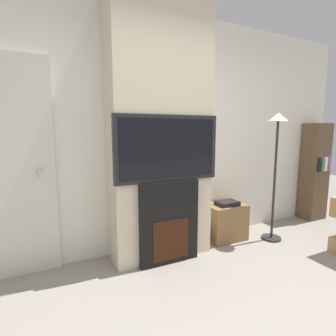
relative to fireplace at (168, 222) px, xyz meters
The scene contains 7 objects.
wall_back 1.02m from the fireplace, 90.00° to the left, with size 6.00×0.06×2.70m.
chimney_breast 0.94m from the fireplace, 90.00° to the left, with size 1.08×0.41×2.70m.
fireplace is the anchor object (origin of this frame).
television 0.77m from the fireplace, 90.00° to the right, with size 1.12×0.07×0.66m.
floor_lamp 1.62m from the fireplace, ahead, with size 0.24×0.24×1.59m.
media_stand 0.95m from the fireplace, 12.80° to the left, with size 0.49×0.36×0.50m.
bookshelf 2.70m from the fireplace, ahead, with size 0.36×0.29×1.49m.
Camera 1 is at (-1.15, -0.77, 1.38)m, focal length 28.00 mm.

